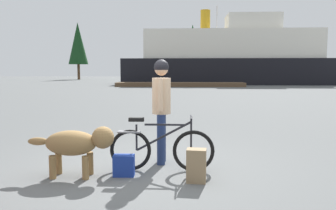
# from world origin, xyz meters

# --- Properties ---
(ground_plane) EXTENTS (160.00, 160.00, 0.00)m
(ground_plane) POSITION_xyz_m (0.00, 0.00, 0.00)
(ground_plane) COLOR #595B5B
(bicycle) EXTENTS (1.68, 0.44, 0.89)m
(bicycle) POSITION_xyz_m (0.33, -0.08, 0.37)
(bicycle) COLOR black
(bicycle) RESTS_ON ground_plane
(person_cyclist) EXTENTS (0.32, 0.53, 1.80)m
(person_cyclist) POSITION_xyz_m (0.30, 0.40, 1.10)
(person_cyclist) COLOR navy
(person_cyclist) RESTS_ON ground_plane
(dog) EXTENTS (1.33, 0.45, 0.78)m
(dog) POSITION_xyz_m (-0.92, -0.44, 0.51)
(dog) COLOR olive
(dog) RESTS_ON ground_plane
(backpack) EXTENTS (0.30, 0.23, 0.49)m
(backpack) POSITION_xyz_m (0.88, -0.60, 0.24)
(backpack) COLOR #8C7251
(backpack) RESTS_ON ground_plane
(handbag_pannier) EXTENTS (0.33, 0.19, 0.33)m
(handbag_pannier) POSITION_xyz_m (-0.22, -0.37, 0.16)
(handbag_pannier) COLOR navy
(handbag_pannier) RESTS_ON ground_plane
(dock_pier) EXTENTS (12.50, 2.23, 0.40)m
(dock_pier) POSITION_xyz_m (0.09, 27.97, 0.20)
(dock_pier) COLOR brown
(dock_pier) RESTS_ON ground_plane
(ferry_boat) EXTENTS (24.34, 7.12, 8.46)m
(ferry_boat) POSITION_xyz_m (5.87, 34.65, 2.95)
(ferry_boat) COLOR black
(ferry_boat) RESTS_ON ground_plane
(sailboat_moored) EXTENTS (8.23, 2.31, 9.79)m
(sailboat_moored) POSITION_xyz_m (4.56, 39.41, 0.50)
(sailboat_moored) COLOR navy
(sailboat_moored) RESTS_ON ground_plane
(pine_tree_far_left) EXTENTS (3.26, 3.26, 9.55)m
(pine_tree_far_left) POSITION_xyz_m (-17.58, 51.57, 6.04)
(pine_tree_far_left) COLOR #4C331E
(pine_tree_far_left) RESTS_ON ground_plane
(pine_tree_center) EXTENTS (3.10, 3.10, 9.28)m
(pine_tree_center) POSITION_xyz_m (1.70, 53.15, 5.75)
(pine_tree_center) COLOR #4C331E
(pine_tree_center) RESTS_ON ground_plane
(pine_tree_far_right) EXTENTS (4.21, 4.21, 10.50)m
(pine_tree_far_right) POSITION_xyz_m (14.01, 51.97, 6.30)
(pine_tree_far_right) COLOR #4C331E
(pine_tree_far_right) RESTS_ON ground_plane
(pine_tree_mid_back) EXTENTS (3.93, 3.93, 11.27)m
(pine_tree_mid_back) POSITION_xyz_m (4.05, 57.64, 6.91)
(pine_tree_mid_back) COLOR #4C331E
(pine_tree_mid_back) RESTS_ON ground_plane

